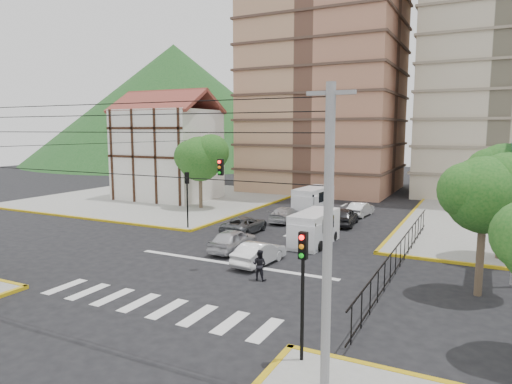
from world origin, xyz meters
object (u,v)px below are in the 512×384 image
Objects in this scene: car_white_front_right at (259,253)px; pedestrian_crosswalk at (260,265)px; traffic_light_se at (303,275)px; van_right_lane at (313,229)px; car_silver_front_left at (233,240)px; van_left_lane at (312,201)px; traffic_light_nw at (187,190)px.

car_white_front_right is 2.82m from pedestrian_crosswalk.
van_right_lane is (-5.07, 15.35, -2.01)m from traffic_light_se.
pedestrian_crosswalk is at bearing 132.41° from car_silver_front_left.
van_right_lane reaches higher than pedestrian_crosswalk.
van_left_lane is at bearing 112.21° from van_right_lane.
car_silver_front_left is (-9.20, 11.54, -2.38)m from traffic_light_se.
car_silver_front_left is (6.40, -4.06, -2.38)m from traffic_light_nw.
pedestrian_crosswalk is (-0.03, -8.21, -0.28)m from van_right_lane.
pedestrian_crosswalk reaches higher than car_white_front_right.
van_right_lane is at bearing 108.28° from traffic_light_se.
traffic_light_se reaches higher than pedestrian_crosswalk.
traffic_light_nw reaches higher than car_white_front_right.
car_white_front_right is 2.52× the size of pedestrian_crosswalk.
car_white_front_right is (9.23, -5.94, -2.44)m from traffic_light_nw.
traffic_light_se is at bearing 126.41° from pedestrian_crosswalk.
traffic_light_se is 9.07m from pedestrian_crosswalk.
van_left_lane is at bearing -74.97° from car_white_front_right.
pedestrian_crosswalk is at bearing -87.96° from van_right_lane.
traffic_light_nw reaches higher than car_silver_front_left.
traffic_light_nw is 10.72m from van_right_lane.
traffic_light_se is at bearing -45.00° from traffic_light_nw.
van_right_lane is 1.19× the size of car_silver_front_left.
pedestrian_crosswalk is at bearing -72.84° from van_left_lane.
traffic_light_nw is at bearing 135.00° from traffic_light_se.
traffic_light_se is 1.03× the size of car_silver_front_left.
van_right_lane is 5.85m from car_white_front_right.
van_left_lane reaches higher than car_white_front_right.
pedestrian_crosswalk is (1.27, -2.52, 0.14)m from car_white_front_right.
car_white_front_right is at bearing -32.76° from traffic_light_nw.
van_left_lane is (6.35, 11.27, -1.95)m from traffic_light_nw.
van_left_lane is at bearing -77.24° from pedestrian_crosswalk.
van_right_lane is at bearing -137.82° from car_silver_front_left.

